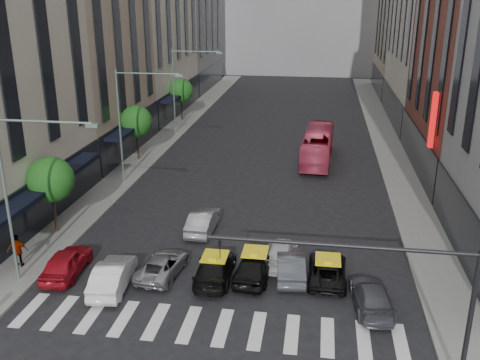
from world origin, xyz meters
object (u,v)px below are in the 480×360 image
at_px(streetlamp_near, 21,178).
at_px(car_white_front, 113,275).
at_px(streetlamp_far, 182,80).
at_px(taxi_left, 215,268).
at_px(streetlamp_mid, 130,111).
at_px(bus, 318,146).
at_px(car_red, 66,262).
at_px(taxi_center, 255,265).
at_px(pedestrian_far, 18,251).

relative_size(streetlamp_near, car_white_front, 2.02).
relative_size(streetlamp_near, streetlamp_far, 1.00).
xyz_separation_m(streetlamp_near, taxi_left, (9.44, 1.79, -5.23)).
bearing_deg(streetlamp_mid, car_white_front, -74.73).
xyz_separation_m(streetlamp_near, bus, (14.55, 24.26, -4.47)).
distance_m(car_red, taxi_center, 10.31).
bearing_deg(bus, pedestrian_far, 57.68).
relative_size(car_white_front, taxi_left, 0.96).
bearing_deg(streetlamp_near, car_white_front, 1.41).
relative_size(streetlamp_near, streetlamp_mid, 1.00).
relative_size(car_white_front, taxi_center, 1.00).
relative_size(car_white_front, pedestrian_far, 2.33).
bearing_deg(pedestrian_far, bus, -138.68).
bearing_deg(taxi_center, car_white_front, 22.11).
bearing_deg(bus, streetlamp_near, 61.87).
bearing_deg(taxi_center, taxi_left, 18.93).
bearing_deg(taxi_center, streetlamp_far, -63.63).
relative_size(streetlamp_far, car_red, 2.10).
distance_m(streetlamp_near, car_red, 5.45).
height_order(streetlamp_far, car_red, streetlamp_far).
relative_size(streetlamp_mid, car_white_front, 2.02).
relative_size(streetlamp_near, pedestrian_far, 4.70).
bearing_deg(bus, taxi_left, 80.02).
xyz_separation_m(streetlamp_far, car_white_front, (4.34, -31.89, -5.17)).
height_order(streetlamp_near, streetlamp_mid, same).
height_order(streetlamp_far, bus, streetlamp_far).
bearing_deg(car_white_front, taxi_center, -168.80).
distance_m(streetlamp_far, pedestrian_far, 31.13).
xyz_separation_m(streetlamp_far, taxi_center, (11.54, -29.70, -5.14)).
distance_m(streetlamp_mid, streetlamp_far, 16.00).
relative_size(taxi_center, pedestrian_far, 2.34).
relative_size(taxi_left, bus, 0.45).
bearing_deg(bus, taxi_center, 85.02).
relative_size(streetlamp_near, taxi_center, 2.01).
relative_size(streetlamp_mid, streetlamp_far, 1.00).
bearing_deg(bus, streetlamp_mid, 32.42).
bearing_deg(bus, car_red, 63.06).
xyz_separation_m(taxi_left, bus, (5.11, 22.47, 0.76)).
height_order(car_red, taxi_left, car_red).
bearing_deg(taxi_left, taxi_center, -168.23).
height_order(car_red, pedestrian_far, pedestrian_far).
bearing_deg(streetlamp_far, pedestrian_far, -93.02).
relative_size(streetlamp_mid, taxi_center, 2.01).
xyz_separation_m(taxi_center, bus, (3.01, 21.96, 0.68)).
relative_size(car_red, taxi_center, 0.96).
height_order(car_red, taxi_center, taxi_center).
relative_size(taxi_left, taxi_center, 1.04).
bearing_deg(streetlamp_far, taxi_center, -68.76).
xyz_separation_m(car_white_front, taxi_left, (5.10, 1.68, -0.06)).
distance_m(taxi_left, taxi_center, 2.16).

